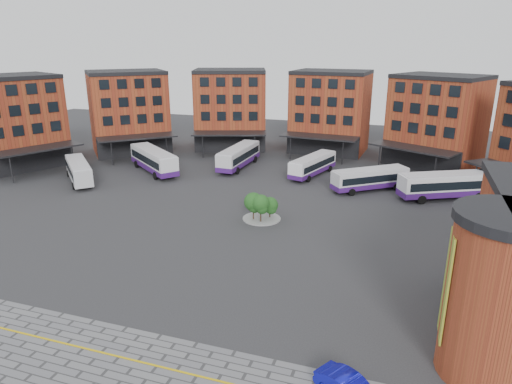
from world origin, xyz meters
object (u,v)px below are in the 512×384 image
(bus_d, at_px, (313,165))
(bus_e, at_px, (370,179))
(tree_island, at_px, (261,205))
(bus_b, at_px, (154,160))
(bus_a, at_px, (79,170))
(bus_c, at_px, (239,156))
(bus_f, at_px, (446,185))

(bus_d, distance_m, bus_e, 10.14)
(tree_island, distance_m, bus_b, 26.19)
(bus_a, distance_m, bus_e, 41.56)
(bus_b, xyz_separation_m, bus_c, (11.61, 6.83, -0.10))
(bus_b, bearing_deg, bus_e, -49.83)
(bus_e, bearing_deg, bus_b, -125.80)
(bus_a, xyz_separation_m, bus_e, (40.52, 9.26, -0.16))
(bus_b, distance_m, bus_d, 24.68)
(bus_b, relative_size, bus_f, 0.97)
(bus_e, bearing_deg, bus_d, -156.01)
(bus_c, distance_m, bus_f, 31.49)
(tree_island, height_order, bus_a, tree_island)
(bus_a, relative_size, bus_f, 0.78)
(bus_a, relative_size, bus_c, 0.78)
(bus_c, height_order, bus_f, bus_f)
(bus_a, relative_size, bus_e, 0.94)
(bus_c, distance_m, bus_e, 22.01)
(bus_e, relative_size, bus_f, 0.83)
(bus_f, bearing_deg, tree_island, -81.70)
(bus_a, height_order, bus_f, bus_f)
(bus_d, bearing_deg, tree_island, -78.57)
(bus_c, xyz_separation_m, bus_e, (21.28, -5.62, -0.17))
(tree_island, xyz_separation_m, bus_c, (-10.49, 20.88, 0.00))
(tree_island, distance_m, bus_d, 20.12)
(tree_island, bearing_deg, bus_d, 84.74)
(bus_c, relative_size, bus_d, 1.10)
(bus_c, bearing_deg, bus_e, -12.70)
(bus_a, bearing_deg, bus_b, 0.93)
(bus_e, bearing_deg, bus_c, -142.70)
(bus_f, bearing_deg, bus_c, -128.81)
(bus_a, relative_size, bus_d, 0.87)
(bus_e, height_order, bus_f, bus_f)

